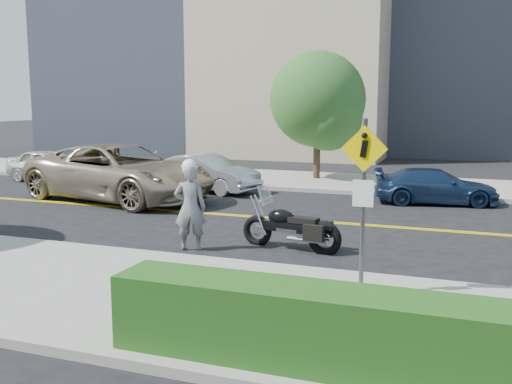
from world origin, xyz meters
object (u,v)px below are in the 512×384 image
object	(u,v)px
suv	(120,172)
parked_car_silver	(207,173)
pedestrian_sign	(363,190)
motorcyclist	(190,205)
parked_car_blue	(436,186)
parked_car_white	(50,166)
motorcycle	(291,218)

from	to	relation	value
suv	parked_car_silver	xyz separation A→B (m)	(1.97, 2.77, -0.27)
pedestrian_sign	motorcyclist	xyz separation A→B (m)	(-4.35, 2.20, -0.91)
parked_car_silver	parked_car_blue	size ratio (longest dim) A/B	1.04
motorcyclist	parked_car_silver	bearing A→B (deg)	-88.95
suv	parked_car_white	world-z (taller)	suv
motorcyclist	parked_car_silver	world-z (taller)	motorcyclist
suv	parked_car_silver	size ratio (longest dim) A/B	1.66
pedestrian_sign	motorcycle	bearing A→B (deg)	125.48
parked_car_blue	parked_car_white	bearing A→B (deg)	79.38
motorcyclist	suv	size ratio (longest dim) A/B	0.30
motorcycle	parked_car_white	xyz separation A→B (m)	(-12.73, 7.22, -0.05)
motorcycle	motorcyclist	bearing A→B (deg)	-149.14
parked_car_white	parked_car_blue	distance (m)	15.45
pedestrian_sign	parked_car_blue	world-z (taller)	pedestrian_sign
pedestrian_sign	motorcyclist	world-z (taller)	pedestrian_sign
pedestrian_sign	parked_car_blue	distance (m)	10.62
pedestrian_sign	suv	xyz separation A→B (m)	(-9.67, 7.49, -1.00)
motorcycle	parked_car_silver	size ratio (longest dim) A/B	0.58
motorcyclist	parked_car_white	xyz separation A→B (m)	(-10.58, 8.11, -0.37)
suv	parked_car_white	xyz separation A→B (m)	(-5.25, 2.82, -0.28)
motorcyclist	motorcycle	xyz separation A→B (m)	(2.15, 0.89, -0.32)
motorcyclist	parked_car_white	bearing A→B (deg)	-59.03
pedestrian_sign	parked_car_blue	size ratio (longest dim) A/B	0.75
parked_car_blue	pedestrian_sign	bearing A→B (deg)	165.80
pedestrian_sign	suv	size ratio (longest dim) A/B	0.43
pedestrian_sign	motorcycle	distance (m)	3.98
motorcyclist	parked_car_silver	size ratio (longest dim) A/B	0.51
motorcycle	parked_car_white	distance (m)	14.63
suv	parked_car_silver	bearing A→B (deg)	-23.34
motorcycle	suv	world-z (taller)	suv
suv	parked_car_blue	distance (m)	10.64
pedestrian_sign	parked_car_silver	size ratio (longest dim) A/B	0.72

